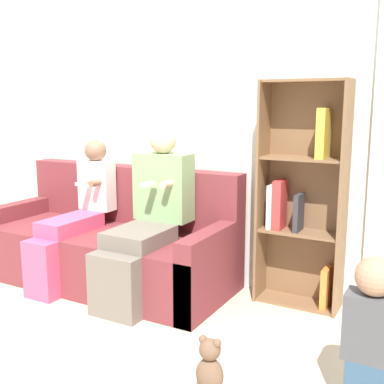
# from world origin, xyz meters

# --- Properties ---
(ground_plane) EXTENTS (14.00, 14.00, 0.00)m
(ground_plane) POSITION_xyz_m (0.00, 0.00, 0.00)
(ground_plane) COLOR beige
(back_wall) EXTENTS (10.00, 0.06, 2.55)m
(back_wall) POSITION_xyz_m (0.00, 0.96, 1.27)
(back_wall) COLOR silver
(back_wall) RESTS_ON ground_plane
(couch) EXTENTS (1.96, 0.83, 0.88)m
(couch) POSITION_xyz_m (-0.17, 0.52, 0.29)
(couch) COLOR maroon
(couch) RESTS_ON ground_plane
(adult_seated) EXTENTS (0.42, 0.77, 1.21)m
(adult_seated) POSITION_xyz_m (0.27, 0.41, 0.62)
(adult_seated) COLOR #70665B
(adult_seated) RESTS_ON ground_plane
(child_seated) EXTENTS (0.29, 0.79, 1.10)m
(child_seated) POSITION_xyz_m (-0.39, 0.37, 0.55)
(child_seated) COLOR #DB4C75
(child_seated) RESTS_ON ground_plane
(toddler_standing) EXTENTS (0.24, 0.18, 0.73)m
(toddler_standing) POSITION_xyz_m (1.88, -0.20, 0.38)
(toddler_standing) COLOR #335170
(toddler_standing) RESTS_ON ground_plane
(bookshelf) EXTENTS (0.57, 0.25, 1.54)m
(bookshelf) POSITION_xyz_m (1.25, 0.84, 0.76)
(bookshelf) COLOR brown
(bookshelf) RESTS_ON ground_plane
(teddy_bear) EXTENTS (0.14, 0.12, 0.28)m
(teddy_bear) POSITION_xyz_m (1.18, -0.43, 0.13)
(teddy_bear) COLOR brown
(teddy_bear) RESTS_ON ground_plane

